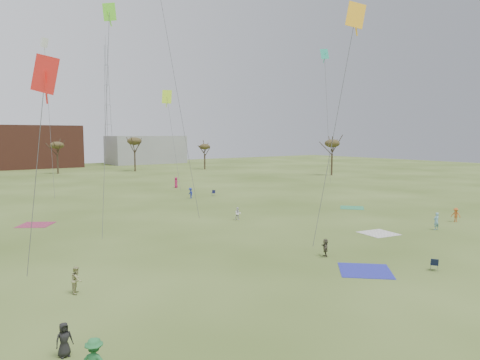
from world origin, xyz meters
TOP-DOWN VIEW (x-y plane):
  - ground at (0.00, 0.00)m, footprint 260.00×260.00m
  - spectator_fore_b at (-15.12, 7.82)m, footprint 0.90×0.98m
  - spectator_fore_c at (2.73, 4.62)m, footprint 1.10×1.28m
  - flyer_mid_a at (-17.86, 0.33)m, footprint 0.75×0.51m
  - flyer_mid_b at (24.37, 5.82)m, footprint 0.74×1.07m
  - flyer_mid_c at (18.79, 4.84)m, footprint 0.69×0.51m
  - spectator_mid_e at (6.09, 20.63)m, footprint 0.82×0.73m
  - flyer_far_b at (15.09, 51.50)m, footprint 1.04×1.10m
  - flyer_far_c at (10.46, 38.46)m, footprint 0.66×1.06m
  - blanket_blue at (2.20, 0.43)m, footprint 4.88×4.88m
  - blanket_cream at (12.85, 7.17)m, footprint 3.46×3.46m
  - blanket_plum at (-12.46, 30.99)m, footprint 4.40×4.40m
  - blanket_olive at (22.79, 18.58)m, footprint 4.11×4.11m
  - camp_chair_center at (6.13, -2.33)m, footprint 0.73×0.72m
  - camp_chair_right at (14.69, 38.80)m, footprint 0.74×0.73m
  - kites_aloft at (-1.15, 27.67)m, footprint 64.86×62.44m
  - tree_line at (-2.85, 79.12)m, footprint 117.44×49.32m
  - building_brick at (5.00, 120.00)m, footprint 26.00×16.00m
  - building_grey at (40.00, 118.00)m, footprint 24.00×12.00m
  - radio_tower at (30.00, 125.00)m, footprint 1.51×1.72m

SIDE VIEW (x-z plane):
  - ground at x=0.00m, z-range 0.00..0.00m
  - blanket_blue at x=2.20m, z-range -0.01..0.02m
  - blanket_cream at x=12.85m, z-range -0.01..0.02m
  - blanket_plum at x=-12.46m, z-range -0.01..0.02m
  - blanket_olive at x=22.79m, z-range -0.01..0.02m
  - camp_chair_center at x=6.13m, z-range -0.18..0.69m
  - camp_chair_right at x=14.69m, z-range -0.18..0.69m
  - spectator_fore_c at x=2.73m, z-range 0.00..1.39m
  - spectator_mid_e at x=6.09m, z-range 0.00..1.40m
  - flyer_mid_a at x=-17.86m, z-range 0.00..1.48m
  - flyer_mid_b at x=24.37m, z-range 0.00..1.52m
  - flyer_far_c at x=10.46m, z-range 0.00..1.57m
  - spectator_fore_b at x=-15.12m, z-range 0.00..1.61m
  - flyer_mid_c at x=18.79m, z-range 0.00..1.73m
  - flyer_far_b at x=15.09m, z-range 0.00..1.90m
  - building_grey at x=40.00m, z-range 0.00..9.00m
  - building_brick at x=5.00m, z-range 0.00..12.00m
  - tree_line at x=-2.85m, z-range 2.63..11.54m
  - radio_tower at x=30.00m, z-range -1.29..39.71m
  - kites_aloft at x=-1.15m, z-range 6.57..33.99m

